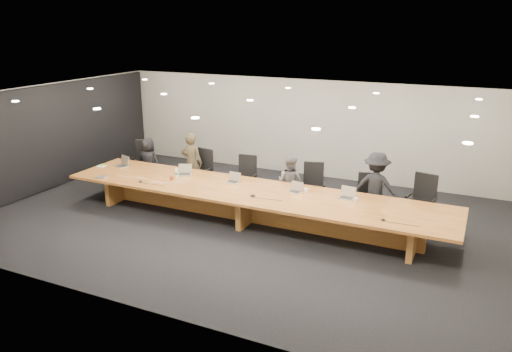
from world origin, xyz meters
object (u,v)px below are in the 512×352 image
(chair_left, at_px, (200,171))
(person_c, at_px, (290,183))
(amber_mug, at_px, (171,178))
(laptop_d, at_px, (295,187))
(chair_far_right, at_px, (421,201))
(chair_mid_right, at_px, (313,187))
(conference_table, at_px, (250,200))
(laptop_a, at_px, (121,161))
(laptop_c, at_px, (233,178))
(person_b, at_px, (192,162))
(person_a, at_px, (149,162))
(mic_center, at_px, (253,195))
(chair_mid_left, at_px, (245,178))
(mic_left, at_px, (141,181))
(chair_far_left, at_px, (143,162))
(laptop_e, at_px, (346,193))
(mic_right, at_px, (383,219))
(paper_cup_near, at_px, (306,191))
(person_d, at_px, (376,187))
(chair_right, at_px, (367,198))
(paper_cup_far, at_px, (356,200))
(water_bottle, at_px, (177,173))
(av_box, at_px, (102,177))
(laptop_b, at_px, (184,170))

(chair_left, xyz_separation_m, person_c, (2.61, -0.16, 0.08))
(amber_mug, bearing_deg, laptop_d, 7.76)
(chair_far_right, xyz_separation_m, person_c, (-3.01, -0.19, 0.06))
(chair_mid_right, bearing_deg, amber_mug, -169.66)
(amber_mug, bearing_deg, conference_table, 3.25)
(laptop_a, xyz_separation_m, laptop_c, (3.26, 0.03, -0.02))
(person_b, distance_m, person_c, 2.84)
(person_a, distance_m, mic_center, 4.18)
(chair_mid_left, height_order, laptop_c, chair_mid_left)
(laptop_d, xyz_separation_m, mic_left, (-3.56, -0.83, -0.10))
(chair_far_left, relative_size, laptop_e, 3.69)
(chair_far_left, xyz_separation_m, laptop_d, (4.95, -1.05, 0.27))
(chair_mid_right, height_order, person_a, person_a)
(laptop_c, xyz_separation_m, mic_right, (3.67, -0.83, -0.11))
(laptop_e, distance_m, paper_cup_near, 0.91)
(person_d, relative_size, laptop_e, 5.00)
(chair_right, bearing_deg, amber_mug, -177.46)
(chair_left, distance_m, mic_left, 1.92)
(person_a, bearing_deg, chair_mid_left, 176.48)
(paper_cup_far, xyz_separation_m, mic_right, (0.72, -0.77, -0.03))
(laptop_c, bearing_deg, amber_mug, -159.04)
(chair_left, xyz_separation_m, person_a, (-1.58, -0.10, 0.08))
(laptop_e, xyz_separation_m, amber_mug, (-4.12, -0.49, -0.08))
(person_a, bearing_deg, mic_right, 160.54)
(person_a, bearing_deg, amber_mug, 136.24)
(person_c, bearing_deg, conference_table, 74.97)
(person_b, bearing_deg, person_a, -4.83)
(chair_right, distance_m, water_bottle, 4.53)
(chair_right, distance_m, person_a, 6.06)
(laptop_c, bearing_deg, mic_center, -34.73)
(water_bottle, height_order, av_box, water_bottle)
(person_a, xyz_separation_m, av_box, (0.02, -1.88, 0.10))
(chair_mid_left, height_order, person_a, person_a)
(conference_table, bearing_deg, paper_cup_far, 6.51)
(chair_far_right, xyz_separation_m, person_d, (-0.98, -0.10, 0.21))
(amber_mug, bearing_deg, laptop_b, 83.53)
(paper_cup_near, bearing_deg, chair_mid_left, 154.98)
(chair_mid_right, distance_m, mic_right, 2.73)
(chair_far_left, distance_m, laptop_e, 6.18)
(chair_mid_left, relative_size, chair_mid_right, 0.98)
(chair_left, bearing_deg, water_bottle, -75.21)
(laptop_e, height_order, mic_center, laptop_e)
(laptop_e, bearing_deg, person_a, 177.48)
(person_a, height_order, mic_left, person_a)
(laptop_c, bearing_deg, chair_left, 150.19)
(chair_mid_left, relative_size, mic_left, 11.10)
(chair_far_left, bearing_deg, mic_center, -39.98)
(person_d, relative_size, paper_cup_far, 17.75)
(laptop_a, height_order, paper_cup_far, laptop_a)
(person_a, relative_size, mic_center, 9.75)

